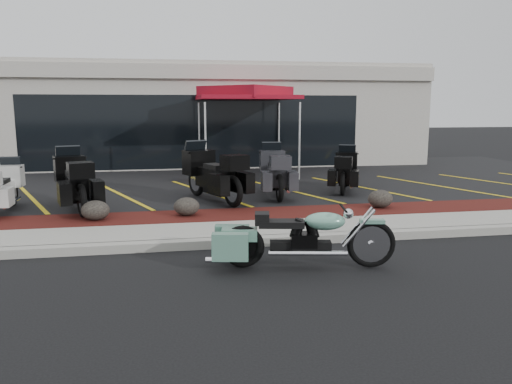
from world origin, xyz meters
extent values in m
plane|color=black|center=(0.00, 0.00, 0.00)|extent=(90.00, 90.00, 0.00)
cube|color=gray|center=(0.00, 0.90, 0.07)|extent=(24.00, 0.25, 0.15)
cube|color=gray|center=(0.00, 1.60, 0.07)|extent=(24.00, 1.20, 0.15)
cube|color=black|center=(0.00, 2.80, 0.08)|extent=(24.00, 1.20, 0.16)
cube|color=black|center=(0.00, 8.20, 0.07)|extent=(26.00, 9.60, 0.15)
cube|color=#A5A195|center=(0.00, 14.50, 2.00)|extent=(18.00, 8.00, 4.00)
cube|color=black|center=(0.00, 10.52, 1.50)|extent=(12.00, 0.06, 2.60)
cube|color=#A5A195|center=(0.00, 10.49, 3.60)|extent=(18.00, 0.30, 0.50)
ellipsoid|color=black|center=(-2.46, 2.72, 0.36)|extent=(0.56, 0.47, 0.40)
ellipsoid|color=black|center=(-0.65, 2.83, 0.35)|extent=(0.54, 0.45, 0.38)
ellipsoid|color=black|center=(3.68, 2.90, 0.36)|extent=(0.57, 0.47, 0.40)
cone|color=#E84907|center=(-0.22, 7.83, 0.40)|extent=(0.39, 0.39, 0.50)
cylinder|color=silver|center=(-0.06, 7.73, 1.34)|extent=(0.06, 0.06, 2.38)
cylinder|color=silver|center=(2.82, 7.33, 1.34)|extent=(0.06, 0.06, 2.38)
cylinder|color=silver|center=(0.33, 10.60, 1.34)|extent=(0.06, 0.06, 2.38)
cylinder|color=silver|center=(3.21, 10.21, 1.34)|extent=(0.06, 0.06, 2.38)
cube|color=maroon|center=(1.57, 8.97, 2.69)|extent=(3.50, 3.50, 0.12)
cube|color=maroon|center=(1.57, 8.97, 2.86)|extent=(3.19, 3.19, 0.36)
camera|label=1|loc=(-1.00, -7.46, 2.42)|focal=35.00mm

